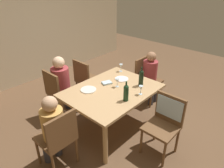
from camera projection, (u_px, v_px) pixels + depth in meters
ground_plane at (112, 125)px, 3.73m from camera, size 10.00×10.00×0.00m
rear_room_partition at (23, 26)px, 4.75m from camera, size 6.40×0.12×2.70m
dining_table at (112, 94)px, 3.42m from camera, size 1.50×1.13×0.74m
chair_left_end at (58, 137)px, 2.69m from camera, size 0.44×0.44×0.92m
chair_far_left at (58, 90)px, 3.77m from camera, size 0.44×0.44×0.92m
chair_right_end at (146, 77)px, 4.27m from camera, size 0.44×0.44×0.92m
chair_near at (166, 117)px, 2.97m from camera, size 0.46×0.44×0.92m
chair_far_right at (86, 78)px, 4.21m from camera, size 0.44×0.44×0.92m
person_woman_host at (52, 126)px, 2.71m from camera, size 0.29×0.34×1.11m
person_man_bearded at (62, 82)px, 3.78m from camera, size 0.36×0.32×1.16m
person_man_guest at (151, 74)px, 4.16m from camera, size 0.29×0.33×1.09m
wine_bottle_tall_green at (126, 92)px, 3.03m from camera, size 0.08×0.08×0.32m
wine_bottle_dark_red at (141, 77)px, 3.44m from camera, size 0.08×0.08×0.33m
wine_glass_near_left at (141, 88)px, 3.20m from camera, size 0.07×0.07×0.15m
wine_glass_centre at (117, 81)px, 3.42m from camera, size 0.07×0.07×0.15m
wine_glass_near_right at (121, 66)px, 3.97m from camera, size 0.07×0.07×0.15m
dinner_plate_host at (122, 79)px, 3.71m from camera, size 0.24×0.24×0.01m
dinner_plate_guest_left at (88, 90)px, 3.36m from camera, size 0.26×0.26×0.01m
folded_napkin at (107, 83)px, 3.56m from camera, size 0.19×0.17×0.03m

